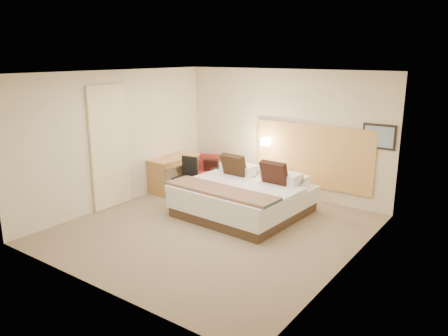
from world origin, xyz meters
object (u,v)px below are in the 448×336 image
Objects in this scene: desk_chair at (186,182)px; side_table at (221,180)px; lounge_chair at (210,175)px; desk at (174,164)px; bed at (245,196)px.

side_table is at bearing 68.78° from desk_chair.
desk is (-0.56, -0.59, 0.30)m from lounge_chair.
desk_chair is at bearing -27.98° from desk.
lounge_chair is (-1.58, 0.97, -0.05)m from bed.
desk is (-2.14, 0.37, 0.26)m from bed.
desk_chair reaches higher than side_table.
desk_chair is (0.09, -0.93, 0.07)m from lounge_chair.
side_table is (0.40, -0.13, -0.01)m from lounge_chair.
desk_chair is (-0.31, -0.81, 0.08)m from side_table.
bed is at bearing -35.45° from side_table.
side_table is at bearing 144.55° from bed.
bed reaches higher than desk_chair.
desk_chair is at bearing 178.82° from bed.
lounge_chair is 1.73× the size of side_table.
bed is at bearing -1.18° from desk_chair.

